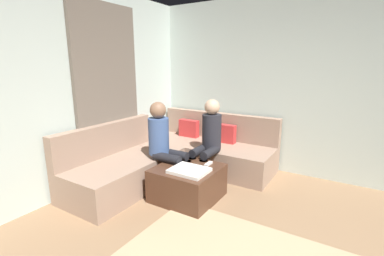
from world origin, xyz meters
name	(u,v)px	position (x,y,z in m)	size (l,w,h in m)	color
wall_back	(341,89)	(0.00, 2.94, 1.35)	(6.00, 0.12, 2.70)	silver
wall_left	(4,97)	(-2.94, 0.00, 1.35)	(0.12, 6.00, 2.70)	silver
curtain_panel	(108,95)	(-2.84, 1.30, 1.25)	(0.06, 1.10, 2.50)	#726659
sectional_couch	(176,157)	(-2.08, 1.88, 0.28)	(2.10, 2.55, 0.87)	#9E7F6B
ottoman	(188,183)	(-1.50, 1.32, 0.21)	(0.76, 0.76, 0.42)	#4C2D1E
folded_blanket	(189,171)	(-1.40, 1.20, 0.44)	(0.44, 0.36, 0.04)	white
coffee_mug	(181,157)	(-1.72, 1.50, 0.47)	(0.08, 0.08, 0.10)	#334C72
game_remote	(209,164)	(-1.32, 1.54, 0.43)	(0.05, 0.15, 0.02)	white
person_on_couch_back	(208,138)	(-1.54, 1.93, 0.66)	(0.30, 0.60, 1.20)	black
person_on_couch_side	(165,142)	(-1.93, 1.41, 0.66)	(0.60, 0.30, 1.20)	black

